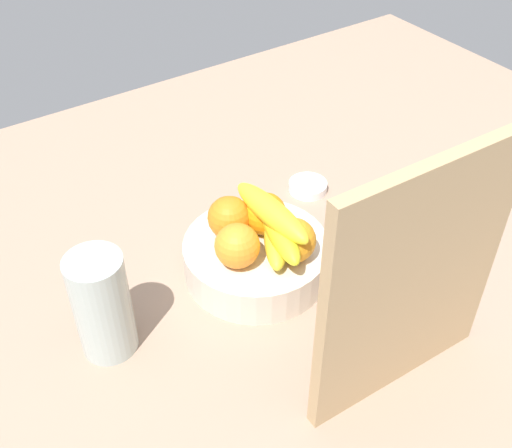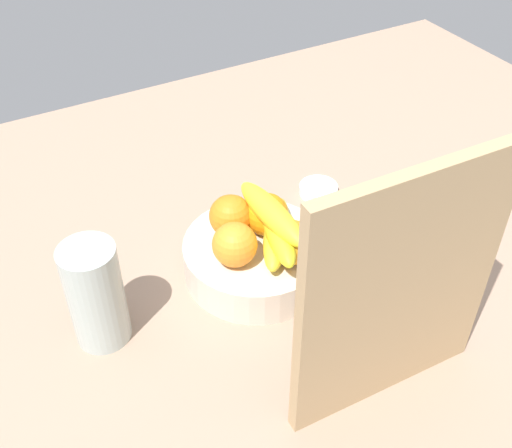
% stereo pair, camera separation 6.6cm
% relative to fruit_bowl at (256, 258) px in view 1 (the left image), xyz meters
% --- Properties ---
extents(ground_plane, '(1.80, 1.40, 0.03)m').
position_rel_fruit_bowl_xyz_m(ground_plane, '(-0.03, 0.03, -0.05)').
color(ground_plane, '#9C7E69').
extents(fruit_bowl, '(0.23, 0.23, 0.06)m').
position_rel_fruit_bowl_xyz_m(fruit_bowl, '(0.00, 0.00, 0.00)').
color(fruit_bowl, beige).
rests_on(fruit_bowl, ground_plane).
extents(orange_front_left, '(0.07, 0.07, 0.07)m').
position_rel_fruit_bowl_xyz_m(orange_front_left, '(0.02, -0.04, 0.06)').
color(orange_front_left, orange).
rests_on(orange_front_left, fruit_bowl).
extents(orange_front_right, '(0.07, 0.07, 0.07)m').
position_rel_fruit_bowl_xyz_m(orange_front_right, '(0.05, 0.02, 0.06)').
color(orange_front_right, orange).
rests_on(orange_front_right, fruit_bowl).
extents(orange_center, '(0.07, 0.07, 0.07)m').
position_rel_fruit_bowl_xyz_m(orange_center, '(-0.03, 0.06, 0.06)').
color(orange_center, orange).
rests_on(orange_center, fruit_bowl).
extents(orange_back_left, '(0.07, 0.07, 0.07)m').
position_rel_fruit_bowl_xyz_m(orange_back_left, '(-0.03, -0.02, 0.06)').
color(orange_back_left, orange).
rests_on(orange_back_left, fruit_bowl).
extents(banana_bunch, '(0.13, 0.18, 0.08)m').
position_rel_fruit_bowl_xyz_m(banana_bunch, '(-0.02, 0.02, 0.07)').
color(banana_bunch, yellow).
rests_on(banana_bunch, fruit_bowl).
extents(cutting_board, '(0.28, 0.03, 0.36)m').
position_rel_fruit_bowl_xyz_m(cutting_board, '(-0.04, 0.27, 0.15)').
color(cutting_board, tan).
rests_on(cutting_board, ground_plane).
extents(thermos_tumbler, '(0.08, 0.08, 0.17)m').
position_rel_fruit_bowl_xyz_m(thermos_tumbler, '(0.26, 0.01, 0.05)').
color(thermos_tumbler, '#ADBCB7').
rests_on(thermos_tumbler, ground_plane).
extents(jar_lid, '(0.07, 0.07, 0.02)m').
position_rel_fruit_bowl_xyz_m(jar_lid, '(-0.20, -0.13, -0.02)').
color(jar_lid, white).
rests_on(jar_lid, ground_plane).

